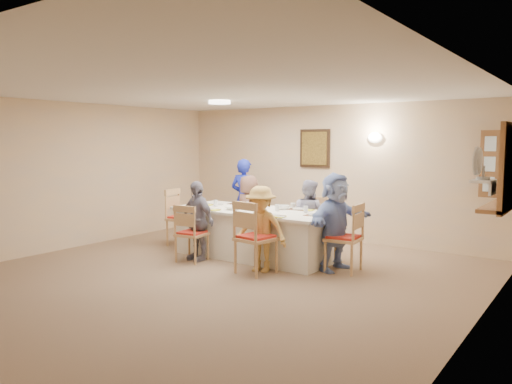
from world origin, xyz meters
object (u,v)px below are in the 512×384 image
Objects in this scene: diner_front_right at (261,229)px; caregiver at (244,199)px; diner_back_right at (308,217)px; chair_front_right at (256,237)px; chair_right_end at (344,237)px; diner_front_left at (197,221)px; serving_hatch at (511,167)px; chair_front_left at (192,233)px; chair_back_left at (253,219)px; dining_table at (254,233)px; condiment_ketchup at (252,202)px; diner_right_end at (335,222)px; chair_back_right at (312,225)px; chair_left_end at (183,217)px; desk_fan at (481,167)px; diner_back_left at (249,210)px.

diner_front_right is 2.47m from caregiver.
diner_back_right is 1.00× the size of diner_front_right.
chair_front_right is 0.85× the size of diner_front_right.
diner_front_left is at bearing -76.71° from chair_right_end.
chair_front_left is (-4.10, -1.73, -1.06)m from serving_hatch.
chair_back_left is 0.91× the size of chair_right_end.
dining_table is (-3.50, -0.93, -1.12)m from serving_hatch.
caregiver is at bearing 132.40° from dining_table.
condiment_ketchup is (0.56, -0.80, 0.43)m from chair_back_left.
chair_right_end is at bearing 27.01° from diner_front_left.
diner_right_end is (2.02, 0.68, 0.08)m from diner_front_left.
diner_back_right is 0.87× the size of diner_right_end.
chair_front_right is at bearing -98.97° from chair_back_right.
chair_front_right reaches higher than chair_back_right.
dining_table is 1.00m from chair_back_left.
chair_left_end is at bearing 58.49° from caregiver.
condiment_ketchup reaches higher than chair_right_end.
diner_front_left is at bearing -135.32° from chair_left_end.
desk_fan reaches higher than diner_back_right.
diner_back_right is at bearing -137.04° from chair_front_left.
chair_back_right is 0.19m from diner_back_right.
serving_hatch is 3.51m from chair_front_right.
serving_hatch is at bearing 19.74° from diner_front_right.
dining_table is (-3.39, 0.42, -1.17)m from desk_fan.
diner_front_left is at bearing -176.33° from desk_fan.
chair_front_left is (-1.20, -1.60, -0.01)m from chair_back_right.
chair_right_end is at bearing 167.00° from desk_fan.
chair_left_end is (-4.94, 0.42, -1.05)m from desk_fan.
chair_back_right is 1.22m from diner_back_left.
desk_fan is 1.23× the size of condiment_ketchup.
diner_front_left reaches higher than chair_back_left.
diner_right_end reaches higher than diner_back_right.
caregiver reaches higher than chair_back_right.
chair_front_right is at bearing 139.35° from diner_back_left.
desk_fan is 0.25× the size of diner_front_right.
diner_front_left is at bearing -158.61° from serving_hatch.
diner_front_left is at bearing -98.00° from chair_front_left.
chair_front_left is at bearing -73.86° from chair_right_end.
diner_back_right is at bearing -169.69° from diner_back_left.
chair_front_right reaches higher than chair_right_end.
desk_fan reaches higher than caregiver.
diner_front_right reaches higher than chair_left_end.
serving_hatch is 3.04m from diner_back_right.
chair_back_right is 2.00m from chair_front_left.
chair_back_left is 2.00m from chair_front_right.
diner_back_left reaches higher than chair_back_right.
chair_front_right is at bearing -61.60° from chair_back_left.
diner_front_left is 5.03× the size of condiment_ketchup.
condiment_ketchup is (-1.46, -0.00, 0.18)m from diner_right_end.
serving_hatch reaches higher than diner_front_right.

